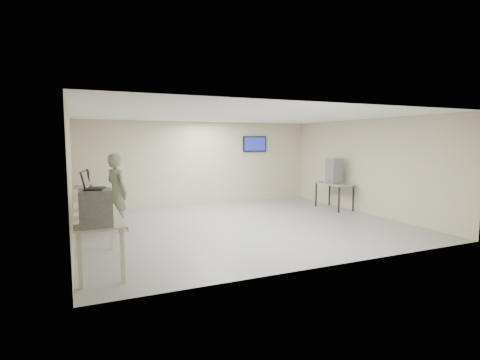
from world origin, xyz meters
name	(u,v)px	position (x,y,z in m)	size (l,w,h in m)	color
room	(243,170)	(0.03, 0.06, 1.41)	(8.01, 7.01, 2.81)	#A0A19F
workbench	(93,203)	(-3.59, 0.00, 0.83)	(0.76, 6.00, 0.90)	#BEB894
equipment_box	(96,208)	(-3.65, -2.75, 1.17)	(0.46, 0.53, 0.55)	slate
laptop_on_box	(91,185)	(-3.71, -2.75, 1.52)	(0.37, 0.41, 0.28)	black
laptop_0	(93,212)	(-3.66, -2.04, 0.98)	(0.43, 0.45, 0.30)	black
laptop_1	(92,205)	(-3.65, -1.25, 0.97)	(0.35, 0.40, 0.28)	black
laptop_2	(90,196)	(-3.64, -0.07, 0.98)	(0.34, 0.40, 0.30)	black
laptop_3	(89,191)	(-3.63, 0.84, 0.97)	(0.30, 0.36, 0.26)	black
laptop_4	(88,186)	(-3.62, 2.00, 0.97)	(0.38, 0.40, 0.27)	black
monitor_near	(88,177)	(-3.60, 2.39, 1.16)	(0.20, 0.44, 0.44)	black
monitor_far	(88,176)	(-3.60, 2.75, 1.18)	(0.21, 0.47, 0.47)	black
soldier	(117,193)	(-3.02, 0.64, 0.93)	(0.68, 0.45, 1.87)	#6F7B59
side_table	(334,185)	(3.60, 0.94, 0.75)	(0.64, 1.37, 0.82)	gray
storage_bins	(334,171)	(3.58, 0.94, 1.22)	(0.38, 0.42, 0.79)	gray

